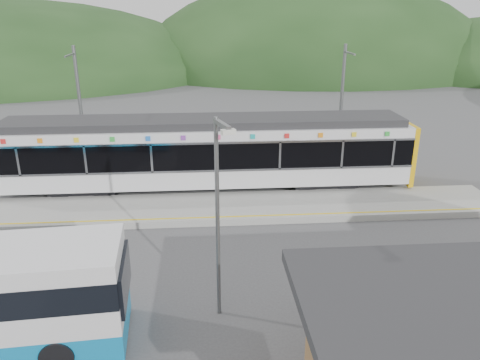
{
  "coord_description": "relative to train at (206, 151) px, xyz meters",
  "views": [
    {
      "loc": [
        -0.48,
        -16.37,
        8.8
      ],
      "look_at": [
        0.85,
        1.0,
        2.35
      ],
      "focal_mm": 35.0,
      "sensor_mm": 36.0,
      "label": 1
    }
  ],
  "objects": [
    {
      "name": "catenary_mast_west",
      "position": [
        -6.53,
        2.56,
        1.58
      ],
      "size": [
        0.18,
        1.8,
        7.0
      ],
      "color": "slate",
      "rests_on": "ground"
    },
    {
      "name": "lamp_post",
      "position": [
        0.28,
        -10.44,
        1.58
      ],
      "size": [
        0.43,
        1.12,
        6.11
      ],
      "rotation": [
        0.0,
        0.0,
        0.31
      ],
      "color": "slate",
      "rests_on": "ground"
    },
    {
      "name": "platform",
      "position": [
        0.47,
        -2.7,
        -1.91
      ],
      "size": [
        26.0,
        3.2,
        0.3
      ],
      "primitive_type": "cube",
      "color": "#9E9E99",
      "rests_on": "ground"
    },
    {
      "name": "catenary_mast_east",
      "position": [
        7.47,
        2.56,
        1.58
      ],
      "size": [
        0.18,
        1.8,
        7.0
      ],
      "color": "slate",
      "rests_on": "ground"
    },
    {
      "name": "train",
      "position": [
        0.0,
        0.0,
        0.0
      ],
      "size": [
        20.44,
        3.01,
        3.74
      ],
      "color": "black",
      "rests_on": "ground"
    },
    {
      "name": "yellow_line",
      "position": [
        0.47,
        -4.0,
        -1.76
      ],
      "size": [
        26.0,
        0.1,
        0.01
      ],
      "primitive_type": "cube",
      "color": "yellow",
      "rests_on": "platform"
    },
    {
      "name": "ground",
      "position": [
        0.47,
        -6.0,
        -2.06
      ],
      "size": [
        120.0,
        120.0,
        0.0
      ],
      "primitive_type": "plane",
      "color": "#4C4C4F",
      "rests_on": "ground"
    },
    {
      "name": "hills",
      "position": [
        6.66,
        -0.71,
        -2.06
      ],
      "size": [
        146.0,
        149.0,
        26.0
      ],
      "color": "#1E3D19",
      "rests_on": "ground"
    }
  ]
}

